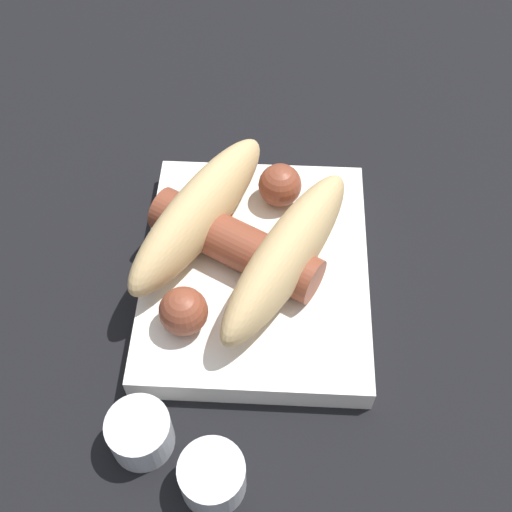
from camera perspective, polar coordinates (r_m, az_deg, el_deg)
ground_plane at (r=0.50m, az=0.00°, el=-2.15°), size 3.00×3.00×0.00m
food_tray at (r=0.49m, az=0.00°, el=-1.43°), size 0.20×0.17×0.02m
bread_roll at (r=0.47m, az=-1.27°, el=2.05°), size 0.20×0.18×0.05m
sausage at (r=0.47m, az=-1.87°, el=1.10°), size 0.15×0.13×0.03m
pickled_veggies at (r=0.51m, az=-5.72°, el=3.02°), size 0.07×0.07×0.00m
condiment_cup_near at (r=0.44m, az=-10.21°, el=-15.31°), size 0.04×0.04×0.03m
condiment_cup_far at (r=0.42m, az=-3.88°, el=-19.06°), size 0.04×0.04×0.03m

